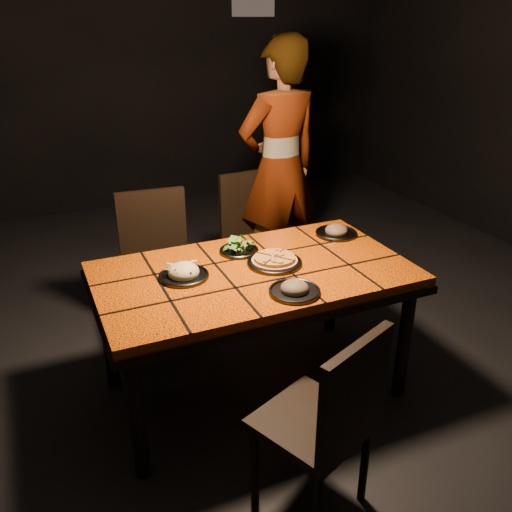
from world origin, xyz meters
name	(u,v)px	position (x,y,z in m)	size (l,w,h in m)	color
room_shell	(253,122)	(0.00, 0.00, 1.50)	(6.04, 7.04, 3.08)	black
dining_table	(254,283)	(0.00, 0.00, 0.67)	(1.62, 0.92, 0.75)	#DB5306
chair_near	(330,417)	(-0.06, -0.89, 0.52)	(0.53, 0.53, 0.90)	black
chair_far_left	(157,257)	(-0.32, 0.80, 0.55)	(0.46, 0.46, 0.95)	black
chair_far_right	(253,229)	(0.45, 1.04, 0.53)	(0.45, 0.45, 0.92)	black
diner	(280,168)	(0.71, 1.15, 0.92)	(0.67, 0.44, 1.84)	brown
plate_pizza	(274,261)	(0.13, 0.02, 0.77)	(0.34, 0.34, 0.04)	#323237
plate_pasta	(184,273)	(-0.35, 0.06, 0.77)	(0.25, 0.25, 0.08)	#323237
plate_salad	(239,248)	(0.01, 0.23, 0.78)	(0.22, 0.22, 0.07)	#323237
plate_mushroom_a	(295,289)	(0.07, -0.31, 0.77)	(0.25, 0.25, 0.08)	#323237
plate_mushroom_b	(336,231)	(0.64, 0.24, 0.77)	(0.25, 0.25, 0.08)	#323237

